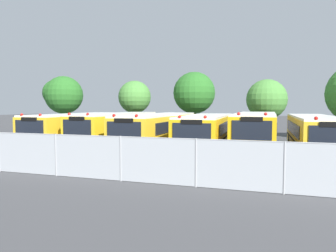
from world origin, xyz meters
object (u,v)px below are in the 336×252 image
object	(u,v)px
school_bus_2	(159,129)
school_bus_3	(207,131)
school_bus_5	(314,133)
school_bus_4	(256,130)
tree_1	(135,96)
school_bus_0	(76,127)
tree_3	(268,99)
tree_0	(62,95)
tree_2	(193,94)
school_bus_1	(117,128)
traffic_cone	(92,166)

from	to	relation	value
school_bus_2	school_bus_3	xyz separation A→B (m)	(3.45, 0.01, -0.03)
school_bus_2	school_bus_5	size ratio (longest dim) A/B	1.05
school_bus_4	tree_1	bearing A→B (deg)	-33.52
school_bus_5	school_bus_0	bearing A→B (deg)	-0.38
school_bus_2	tree_3	world-z (taller)	tree_3
school_bus_2	tree_1	distance (m)	10.65
tree_0	tree_3	world-z (taller)	tree_0
tree_0	tree_2	distance (m)	14.22
school_bus_2	school_bus_3	bearing A→B (deg)	-179.26
school_bus_1	tree_0	distance (m)	13.20
school_bus_5	traffic_cone	bearing A→B (deg)	38.27
school_bus_1	school_bus_3	xyz separation A→B (m)	(6.83, -0.06, -0.04)
tree_3	traffic_cone	xyz separation A→B (m)	(-7.79, -17.48, -3.39)
school_bus_5	traffic_cone	xyz separation A→B (m)	(-10.50, -8.34, -1.08)
school_bus_4	tree_2	world-z (taller)	tree_2
school_bus_5	school_bus_4	bearing A→B (deg)	-5.80
school_bus_2	school_bus_5	bearing A→B (deg)	179.70
school_bus_0	tree_3	xyz separation A→B (m)	(14.27, 9.08, 2.30)
school_bus_0	school_bus_5	distance (m)	16.98
school_bus_3	school_bus_5	bearing A→B (deg)	177.26
school_bus_2	tree_1	bearing A→B (deg)	-56.05
school_bus_1	traffic_cone	xyz separation A→B (m)	(3.00, -8.57, -1.12)
tree_1	tree_0	bearing A→B (deg)	-173.13
tree_3	traffic_cone	distance (m)	19.43
school_bus_2	tree_2	distance (m)	10.00
school_bus_0	tree_0	size ratio (longest dim) A/B	1.72
school_bus_2	school_bus_3	size ratio (longest dim) A/B	1.11
school_bus_1	tree_3	bearing A→B (deg)	-139.25
tree_1	traffic_cone	xyz separation A→B (m)	(5.29, -17.11, -3.75)
tree_2	traffic_cone	distance (m)	18.52
tree_0	school_bus_4	bearing A→B (deg)	-20.01
tree_0	traffic_cone	xyz separation A→B (m)	(13.43, -16.13, -3.99)
school_bus_0	tree_2	xyz separation A→B (m)	(7.13, 9.67, 2.92)
school_bus_1	school_bus_4	size ratio (longest dim) A/B	1.07
school_bus_4	school_bus_1	bearing A→B (deg)	1.47
tree_0	school_bus_0	bearing A→B (deg)	-48.01
school_bus_4	school_bus_5	size ratio (longest dim) A/B	0.87
school_bus_2	tree_3	size ratio (longest dim) A/B	2.13
school_bus_3	school_bus_5	xyz separation A→B (m)	(6.68, -0.17, 0.01)
school_bus_4	tree_3	bearing A→B (deg)	-94.01
tree_0	school_bus_5	bearing A→B (deg)	-18.04
school_bus_4	tree_0	xyz separation A→B (m)	(-20.48, 7.46, 2.83)
school_bus_1	traffic_cone	distance (m)	9.15
school_bus_2	traffic_cone	distance (m)	8.58
tree_2	traffic_cone	xyz separation A→B (m)	(-0.66, -18.07, -4.01)
school_bus_4	school_bus_5	world-z (taller)	school_bus_4
tree_0	tree_2	bearing A→B (deg)	7.81
school_bus_3	tree_1	size ratio (longest dim) A/B	1.87
school_bus_3	tree_0	world-z (taller)	tree_0
tree_3	tree_1	bearing A→B (deg)	-178.41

